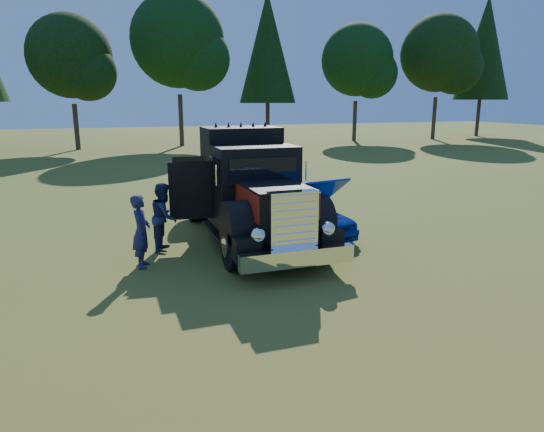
{
  "coord_description": "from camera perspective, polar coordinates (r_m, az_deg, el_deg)",
  "views": [
    {
      "loc": [
        -2.24,
        -10.56,
        3.74
      ],
      "look_at": [
        1.53,
        0.25,
        0.98
      ],
      "focal_mm": 32.0,
      "sensor_mm": 36.0,
      "label": 1
    }
  ],
  "objects": [
    {
      "name": "treeline",
      "position": [
        39.92,
        -12.57,
        18.98
      ],
      "size": [
        72.1,
        18.6,
        13.84
      ],
      "color": "#2D2116",
      "rests_on": "ground"
    },
    {
      "name": "spectator_near",
      "position": [
        11.31,
        -15.13,
        -1.78
      ],
      "size": [
        0.53,
        0.69,
        1.68
      ],
      "primitive_type": "imported",
      "rotation": [
        0.0,
        0.0,
        1.35
      ],
      "color": "#1E2647",
      "rests_on": "ground"
    },
    {
      "name": "ground",
      "position": [
        11.42,
        -6.87,
        -5.65
      ],
      "size": [
        120.0,
        120.0,
        0.0
      ],
      "primitive_type": "plane",
      "color": "#415E1B",
      "rests_on": "ground"
    },
    {
      "name": "spectator_far",
      "position": [
        12.52,
        -12.54,
        -0.06
      ],
      "size": [
        0.87,
        0.99,
        1.72
      ],
      "primitive_type": "imported",
      "rotation": [
        0.0,
        0.0,
        1.27
      ],
      "color": "navy",
      "rests_on": "ground"
    },
    {
      "name": "hotrod_coupe",
      "position": [
        13.71,
        3.75,
        0.41
      ],
      "size": [
        2.15,
        4.17,
        1.89
      ],
      "color": "#072C99",
      "rests_on": "ground"
    },
    {
      "name": "diamond_t_truck",
      "position": [
        12.91,
        -2.55,
        2.56
      ],
      "size": [
        3.38,
        7.16,
        3.0
      ],
      "color": "black",
      "rests_on": "ground"
    }
  ]
}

